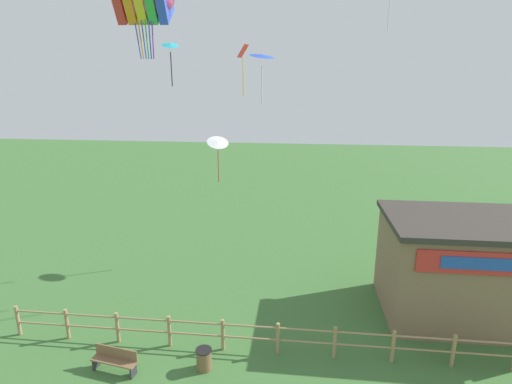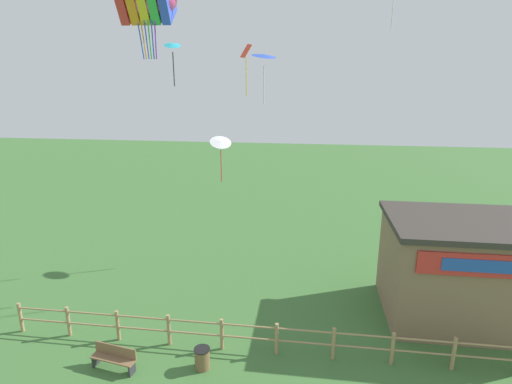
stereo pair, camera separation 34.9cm
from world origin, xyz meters
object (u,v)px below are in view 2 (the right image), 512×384
(seaside_building, at_px, (472,269))
(kite_cyan_delta, at_px, (172,47))
(kite_blue_delta, at_px, (264,56))
(kite_white_delta, at_px, (221,143))
(kite_red_diamond, at_px, (246,60))
(kite_rainbow_parafoil, at_px, (146,1))
(trash_bin, at_px, (202,358))
(park_bench_near_fence, at_px, (114,357))

(seaside_building, height_order, kite_cyan_delta, kite_cyan_delta)
(kite_blue_delta, bearing_deg, kite_white_delta, 142.34)
(kite_cyan_delta, relative_size, kite_blue_delta, 0.82)
(seaside_building, distance_m, kite_red_diamond, 14.73)
(kite_rainbow_parafoil, bearing_deg, trash_bin, -60.10)
(kite_white_delta, xyz_separation_m, kite_red_diamond, (1.34, 0.66, 4.29))
(park_bench_near_fence, bearing_deg, kite_blue_delta, 60.52)
(kite_cyan_delta, xyz_separation_m, kite_white_delta, (1.35, 3.19, -4.68))
(trash_bin, height_order, kite_red_diamond, kite_red_diamond)
(trash_bin, xyz_separation_m, kite_rainbow_parafoil, (-3.94, 6.85, 13.07))
(kite_rainbow_parafoil, distance_m, kite_red_diamond, 5.69)
(kite_cyan_delta, bearing_deg, trash_bin, -67.19)
(park_bench_near_fence, distance_m, kite_blue_delta, 13.94)
(kite_rainbow_parafoil, relative_size, kite_blue_delta, 1.51)
(kite_cyan_delta, bearing_deg, kite_rainbow_parafoil, 154.72)
(kite_white_delta, xyz_separation_m, kite_blue_delta, (2.59, -2.00, 4.34))
(kite_red_diamond, bearing_deg, park_bench_near_fence, -106.88)
(kite_rainbow_parafoil, bearing_deg, park_bench_near_fence, -83.66)
(park_bench_near_fence, distance_m, trash_bin, 3.16)
(trash_bin, bearing_deg, kite_blue_delta, 79.92)
(kite_rainbow_parafoil, distance_m, kite_white_delta, 7.67)
(kite_cyan_delta, height_order, kite_blue_delta, kite_cyan_delta)
(park_bench_near_fence, relative_size, kite_cyan_delta, 0.90)
(kite_blue_delta, bearing_deg, seaside_building, -15.71)
(kite_rainbow_parafoil, distance_m, kite_cyan_delta, 2.50)
(kite_rainbow_parafoil, height_order, kite_white_delta, kite_rainbow_parafoil)
(kite_white_delta, bearing_deg, kite_rainbow_parafoil, -136.04)
(kite_cyan_delta, bearing_deg, kite_blue_delta, 16.87)
(trash_bin, xyz_separation_m, kite_blue_delta, (1.32, 7.42, 10.69))
(kite_cyan_delta, distance_m, kite_blue_delta, 4.13)
(kite_white_delta, height_order, kite_blue_delta, kite_blue_delta)
(trash_bin, height_order, kite_white_delta, kite_white_delta)
(seaside_building, xyz_separation_m, kite_cyan_delta, (-13.25, 1.42, 9.20))
(trash_bin, bearing_deg, kite_white_delta, 97.69)
(seaside_building, xyz_separation_m, trash_bin, (-10.63, -4.80, -1.84))
(kite_rainbow_parafoil, bearing_deg, kite_red_diamond, 38.88)
(kite_white_delta, relative_size, kite_blue_delta, 1.09)
(park_bench_near_fence, relative_size, trash_bin, 2.16)
(kite_rainbow_parafoil, height_order, kite_red_diamond, kite_rainbow_parafoil)
(seaside_building, relative_size, kite_rainbow_parafoil, 2.03)
(trash_bin, bearing_deg, kite_cyan_delta, 112.81)
(park_bench_near_fence, xyz_separation_m, trash_bin, (3.13, 0.45, -0.08))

